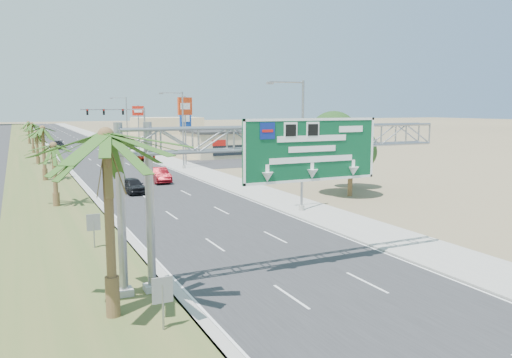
{
  "coord_description": "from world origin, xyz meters",
  "views": [
    {
      "loc": [
        -12.14,
        -10.63,
        7.99
      ],
      "look_at": [
        -0.68,
        13.17,
        4.2
      ],
      "focal_mm": 35.0,
      "sensor_mm": 36.0,
      "label": 1
    }
  ],
  "objects": [
    {
      "name": "car_right_lane",
      "position": [
        5.5,
        64.78,
        0.71
      ],
      "size": [
        2.85,
        5.34,
        1.43
      ],
      "primitive_type": "imported",
      "rotation": [
        0.0,
        0.0,
        -0.1
      ],
      "color": "gray",
      "rests_on": "ground"
    },
    {
      "name": "oak_near",
      "position": [
        15.0,
        26.0,
        4.53
      ],
      "size": [
        4.5,
        4.5,
        6.8
      ],
      "color": "brown",
      "rests_on": "ground"
    },
    {
      "name": "palm_near",
      "position": [
        -9.2,
        8.0,
        6.93
      ],
      "size": [
        5.7,
        5.7,
        8.35
      ],
      "color": "brown",
      "rests_on": "ground"
    },
    {
      "name": "median_grass",
      "position": [
        -10.0,
        110.0,
        0.06
      ],
      "size": [
        7.0,
        300.0,
        0.12
      ],
      "primitive_type": "cube",
      "color": "#435927",
      "rests_on": "ground"
    },
    {
      "name": "building_distant_right",
      "position": [
        30.0,
        140.0,
        2.5
      ],
      "size": [
        20.0,
        12.0,
        5.0
      ],
      "primitive_type": "cube",
      "color": "#CDB28A",
      "rests_on": "ground"
    },
    {
      "name": "palm_row_f",
      "position": [
        -9.5,
        110.0,
        4.71
      ],
      "size": [
        3.99,
        3.99,
        5.75
      ],
      "color": "brown",
      "rests_on": "ground"
    },
    {
      "name": "palm_row_b",
      "position": [
        -9.5,
        32.0,
        4.9
      ],
      "size": [
        3.99,
        3.99,
        5.95
      ],
      "color": "brown",
      "rests_on": "ground"
    },
    {
      "name": "median_signback_b",
      "position": [
        -8.5,
        18.0,
        1.45
      ],
      "size": [
        0.75,
        0.08,
        2.08
      ],
      "color": "gray",
      "rests_on": "ground"
    },
    {
      "name": "oak_far",
      "position": [
        18.0,
        30.0,
        3.82
      ],
      "size": [
        3.5,
        3.5,
        5.6
      ],
      "color": "brown",
      "rests_on": "ground"
    },
    {
      "name": "car_left_lane",
      "position": [
        -2.52,
        36.08,
        0.73
      ],
      "size": [
        2.16,
        4.44,
        1.46
      ],
      "primitive_type": "imported",
      "rotation": [
        0.0,
        0.0,
        0.1
      ],
      "color": "black",
      "rests_on": "ground"
    },
    {
      "name": "sidewalk_right",
      "position": [
        8.5,
        110.0,
        0.05
      ],
      "size": [
        4.0,
        300.0,
        0.1
      ],
      "primitive_type": "cube",
      "color": "#9E9B93",
      "rests_on": "ground"
    },
    {
      "name": "road",
      "position": [
        0.0,
        110.0,
        0.01
      ],
      "size": [
        12.0,
        300.0,
        0.02
      ],
      "primitive_type": "cube",
      "color": "#28282B",
      "rests_on": "ground"
    },
    {
      "name": "streetlight_near",
      "position": [
        7.3,
        22.0,
        4.69
      ],
      "size": [
        3.27,
        0.44,
        10.0
      ],
      "color": "gray",
      "rests_on": "ground"
    },
    {
      "name": "pole_sign_red_far",
      "position": [
        9.0,
        84.69,
        6.72
      ],
      "size": [
        2.21,
        0.41,
        8.5
      ],
      "color": "gray",
      "rests_on": "ground"
    },
    {
      "name": "pole_sign_blue",
      "position": [
        13.0,
        68.14,
        5.9
      ],
      "size": [
        2.02,
        0.67,
        7.93
      ],
      "color": "gray",
      "rests_on": "ground"
    },
    {
      "name": "car_mid_lane",
      "position": [
        1.5,
        41.78,
        0.8
      ],
      "size": [
        1.73,
        4.85,
        1.59
      ],
      "primitive_type": "imported",
      "rotation": [
        0.0,
        0.0,
        -0.01
      ],
      "color": "#67090F",
      "rests_on": "ground"
    },
    {
      "name": "signal_mast",
      "position": [
        5.17,
        71.97,
        4.85
      ],
      "size": [
        10.28,
        0.71,
        8.0
      ],
      "color": "gray",
      "rests_on": "ground"
    },
    {
      "name": "pole_sign_red_near",
      "position": [
        9.0,
        55.73,
        7.58
      ],
      "size": [
        2.32,
        1.24,
        9.58
      ],
      "color": "gray",
      "rests_on": "ground"
    },
    {
      "name": "sign_gantry",
      "position": [
        -1.06,
        9.93,
        6.06
      ],
      "size": [
        16.75,
        1.24,
        7.5
      ],
      "color": "gray",
      "rests_on": "ground"
    },
    {
      "name": "palm_row_c",
      "position": [
        -9.5,
        48.0,
        5.66
      ],
      "size": [
        3.99,
        3.99,
        6.75
      ],
      "color": "brown",
      "rests_on": "ground"
    },
    {
      "name": "store_building",
      "position": [
        22.0,
        66.0,
        2.0
      ],
      "size": [
        18.0,
        10.0,
        4.0
      ],
      "primitive_type": "cube",
      "color": "#CDB28A",
      "rests_on": "ground"
    },
    {
      "name": "streetlight_mid",
      "position": [
        7.3,
        52.0,
        4.69
      ],
      "size": [
        3.27,
        0.44,
        10.0
      ],
      "color": "gray",
      "rests_on": "ground"
    },
    {
      "name": "palm_row_d",
      "position": [
        -9.5,
        66.0,
        4.42
      ],
      "size": [
        3.99,
        3.99,
        5.45
      ],
      "color": "brown",
      "rests_on": "ground"
    },
    {
      "name": "car_far",
      "position": [
        -4.82,
        93.95,
        0.74
      ],
      "size": [
        2.71,
        5.34,
        1.49
      ],
      "primitive_type": "imported",
      "rotation": [
        0.0,
        0.0,
        -0.13
      ],
      "color": "black",
      "rests_on": "ground"
    },
    {
      "name": "palm_row_e",
      "position": [
        -9.5,
        85.0,
        5.09
      ],
      "size": [
        3.99,
        3.99,
        6.15
      ],
      "color": "brown",
      "rests_on": "ground"
    },
    {
      "name": "median_signback_a",
      "position": [
        -7.8,
        6.0,
        1.45
      ],
      "size": [
        0.75,
        0.08,
        2.08
      ],
      "color": "gray",
      "rests_on": "ground"
    },
    {
      "name": "streetlight_far",
      "position": [
        7.3,
        88.0,
        4.69
      ],
      "size": [
        3.27,
        0.44,
        10.0
      ],
      "color": "gray",
      "rests_on": "ground"
    }
  ]
}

